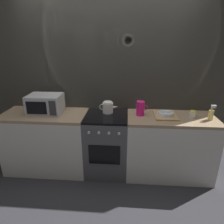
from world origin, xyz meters
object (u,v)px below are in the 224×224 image
Objects in this scene: microwave at (45,104)px; spice_jar at (192,114)px; stove_unit at (107,144)px; pitcher at (141,108)px; spray_bottle at (211,114)px; kettle at (108,107)px; dish_pile at (165,114)px.

microwave is 4.38× the size of spice_jar.
stove_unit is at bearing -1.33° from microwave.
pitcher is 0.99× the size of spray_bottle.
spray_bottle reaches higher than pitcher.
spice_jar is (1.15, -0.11, -0.03)m from kettle.
spray_bottle reaches higher than spice_jar.
kettle is 1.40× the size of spray_bottle.
microwave is at bearing -179.42° from dish_pile.
stove_unit is 0.73m from pitcher.
pitcher is (1.34, 0.02, -0.03)m from microwave.
dish_pile is (0.34, -0.00, -0.08)m from pitcher.
dish_pile is at bearing -0.50° from pitcher.
kettle is 0.71× the size of dish_pile.
microwave is 1.34m from pitcher.
microwave reaches higher than pitcher.
pitcher is 1.90× the size of spice_jar.
spray_bottle is at bearing -6.25° from pitcher.
kettle is at bearing 174.30° from spice_jar.
microwave reaches higher than dish_pile.
microwave reaches higher than kettle.
stove_unit is 4.43× the size of spray_bottle.
kettle is (0.88, 0.08, -0.05)m from microwave.
microwave is at bearing 178.67° from stove_unit.
spray_bottle is (1.37, -0.16, -0.00)m from kettle.
dish_pile is (1.68, 0.02, -0.11)m from microwave.
spray_bottle is (2.25, -0.08, -0.06)m from microwave.
dish_pile is 1.97× the size of spray_bottle.
dish_pile is at bearing 172.18° from spice_jar.
kettle is at bearing 173.18° from spray_bottle.
kettle reaches higher than spice_jar.
microwave is 2.25m from spray_bottle.
spice_jar is (0.35, -0.05, 0.03)m from dish_pile.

